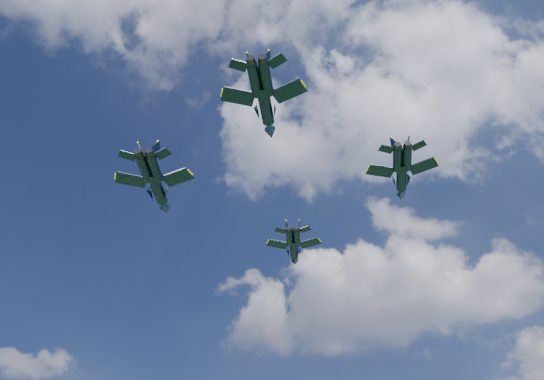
{
  "coord_description": "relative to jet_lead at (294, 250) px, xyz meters",
  "views": [
    {
      "loc": [
        22.99,
        -64.55,
        3.2
      ],
      "look_at": [
        -3.14,
        -0.15,
        61.83
      ],
      "focal_mm": 35.0,
      "sensor_mm": 36.0,
      "label": 1
    }
  ],
  "objects": [
    {
      "name": "jet_lead",
      "position": [
        0.0,
        0.0,
        0.0
      ],
      "size": [
        10.49,
        14.34,
        3.38
      ],
      "rotation": [
        0.0,
        0.0,
        0.32
      ],
      "color": "black"
    },
    {
      "name": "jet_left",
      "position": [
        -15.93,
        -26.39,
        0.54
      ],
      "size": [
        13.41,
        18.26,
        4.3
      ],
      "rotation": [
        0.0,
        0.0,
        0.31
      ],
      "color": "black"
    },
    {
      "name": "jet_right",
      "position": [
        24.89,
        -15.88,
        -1.77
      ],
      "size": [
        11.44,
        15.21,
        3.58
      ],
      "rotation": [
        0.0,
        0.0,
        0.22
      ],
      "color": "black"
    },
    {
      "name": "jet_slot",
      "position": [
        9.93,
        -38.74,
        -1.95
      ],
      "size": [
        11.94,
        16.03,
        3.77
      ],
      "rotation": [
        0.0,
        0.0,
        0.25
      ],
      "color": "black"
    }
  ]
}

